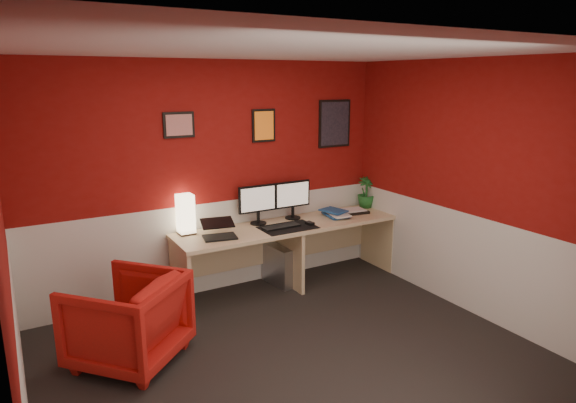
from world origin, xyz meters
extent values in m
cube|color=black|center=(0.00, 0.00, 0.00)|extent=(4.00, 3.50, 0.01)
cube|color=white|center=(0.00, 0.00, 2.50)|extent=(4.00, 3.50, 0.01)
cube|color=maroon|center=(0.00, 1.75, 1.25)|extent=(4.00, 0.01, 2.50)
cube|color=maroon|center=(0.00, -1.75, 1.25)|extent=(4.00, 0.01, 2.50)
cube|color=maroon|center=(-2.00, 0.00, 1.25)|extent=(0.01, 3.50, 2.50)
cube|color=maroon|center=(2.00, 0.00, 1.25)|extent=(0.01, 3.50, 2.50)
cube|color=silver|center=(0.00, 1.75, 0.50)|extent=(4.00, 0.01, 1.00)
cube|color=silver|center=(-2.00, 0.00, 0.50)|extent=(0.01, 3.50, 1.00)
cube|color=silver|center=(2.00, 0.00, 0.50)|extent=(0.01, 3.50, 1.00)
cube|color=#D3BB87|center=(0.74, 1.41, 0.36)|extent=(2.60, 0.65, 0.73)
cube|color=#FFE5B2|center=(-0.37, 1.64, 0.93)|extent=(0.16, 0.16, 0.40)
cube|color=black|center=(-0.13, 1.33, 0.84)|extent=(0.37, 0.29, 0.22)
cube|color=black|center=(0.44, 1.59, 1.02)|extent=(0.45, 0.06, 0.58)
cube|color=black|center=(0.89, 1.59, 1.02)|extent=(0.45, 0.06, 0.58)
cube|color=black|center=(0.65, 1.30, 0.73)|extent=(0.60, 0.38, 0.01)
cube|color=black|center=(0.59, 1.33, 0.74)|extent=(0.42, 0.15, 0.02)
cube|color=black|center=(0.91, 1.27, 0.75)|extent=(0.07, 0.11, 0.03)
imported|color=#1E4C8A|center=(1.25, 1.43, 0.74)|extent=(0.29, 0.35, 0.03)
imported|color=silver|center=(1.26, 1.38, 0.77)|extent=(0.26, 0.32, 0.02)
imported|color=#1E4C8A|center=(1.24, 1.41, 0.79)|extent=(0.28, 0.34, 0.03)
cube|color=black|center=(1.63, 1.45, 0.74)|extent=(0.38, 0.29, 0.03)
imported|color=#19591E|center=(1.94, 1.58, 0.92)|extent=(0.25, 0.25, 0.38)
cube|color=#99999E|center=(0.67, 1.52, 0.23)|extent=(0.26, 0.47, 0.45)
imported|color=red|center=(-1.21, 0.72, 0.37)|extent=(1.14, 1.14, 0.74)
cube|color=red|center=(-0.36, 1.74, 1.85)|extent=(0.32, 0.02, 0.26)
cube|color=orange|center=(0.60, 1.74, 1.80)|extent=(0.28, 0.02, 0.36)
cube|color=black|center=(1.55, 1.74, 1.78)|extent=(0.44, 0.02, 0.56)
camera|label=1|loc=(-1.94, -3.21, 2.31)|focal=31.25mm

